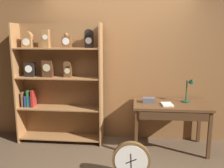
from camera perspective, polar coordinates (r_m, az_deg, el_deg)
The scene contains 7 objects.
back_wood_panel at distance 4.26m, azimuth 1.50°, elevation 4.14°, with size 4.80×0.05×2.60m, color brown.
bookshelf at distance 4.23m, azimuth -12.79°, elevation 0.60°, with size 1.46×0.34×2.03m.
workbench at distance 3.99m, azimuth 13.65°, elevation -5.75°, with size 1.18×0.70×0.77m.
desk_lamp at distance 4.06m, azimuth 17.63°, elevation -1.21°, with size 0.19×0.19×0.42m.
toolbox_small at distance 3.95m, azimuth 8.62°, elevation -3.76°, with size 0.19×0.13×0.08m, color #595960.
open_repair_manual at distance 3.86m, azimuth 12.79°, elevation -4.70°, with size 0.16×0.22×0.03m, color silver.
round_clock_large at distance 3.23m, azimuth 4.53°, elevation -17.59°, with size 0.49×0.11×0.53m.
Camera 1 is at (0.29, -2.90, 1.82)m, focal length 38.90 mm.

